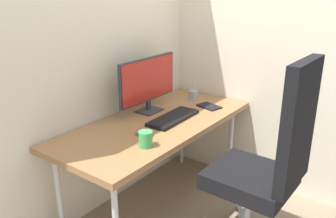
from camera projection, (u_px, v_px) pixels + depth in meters
The scene contains 11 objects.
ground_plane at pixel (158, 205), 2.81m from camera, with size 8.00×8.00×0.00m, color gray.
wall_back at pixel (114, 25), 2.56m from camera, with size 2.89×0.04×2.80m, color beige.
wall_side_right at pixel (236, 21), 2.88m from camera, with size 0.04×1.98×2.80m, color beige.
desk at pixel (157, 127), 2.59m from camera, with size 1.63×0.72×0.73m.
office_chair at pixel (269, 160), 2.17m from camera, with size 0.60×0.63×1.30m.
monitor at pixel (148, 81), 2.70m from camera, with size 0.63×0.15×0.43m.
keyboard at pixel (173, 118), 2.60m from camera, with size 0.47×0.19×0.03m.
mouse at pixel (141, 132), 2.33m from camera, with size 0.07×0.10×0.03m, color slate.
pen_holder at pixel (193, 95), 3.04m from camera, with size 0.08×0.08×0.16m.
notebook at pixel (209, 106), 2.87m from camera, with size 0.12×0.19×0.01m, color black.
coffee_mug at pixel (146, 139), 2.15m from camera, with size 0.12×0.09×0.10m.
Camera 1 is at (-1.87, -1.50, 1.67)m, focal length 37.18 mm.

